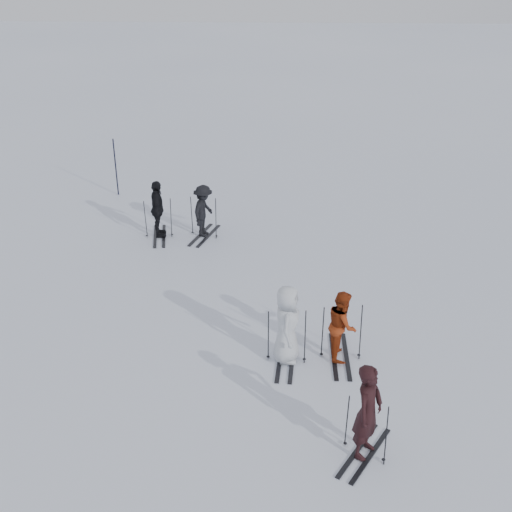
{
  "coord_description": "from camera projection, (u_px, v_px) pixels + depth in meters",
  "views": [
    {
      "loc": [
        0.59,
        -13.36,
        8.12
      ],
      "look_at": [
        0.0,
        1.0,
        1.0
      ],
      "focal_mm": 45.0,
      "sensor_mm": 36.0,
      "label": 1
    }
  ],
  "objects": [
    {
      "name": "skis_grey",
      "position": [
        287.0,
        335.0,
        13.5
      ],
      "size": [
        1.8,
        1.04,
        1.27
      ],
      "primitive_type": null,
      "rotation": [
        0.0,
        0.0,
        1.5
      ],
      "color": "black",
      "rests_on": "ground"
    },
    {
      "name": "skier_near_dark",
      "position": [
        368.0,
        413.0,
        10.87
      ],
      "size": [
        0.71,
        0.79,
        1.82
      ],
      "primitive_type": "imported",
      "rotation": [
        0.0,
        0.0,
        1.03
      ],
      "color": "black",
      "rests_on": "ground"
    },
    {
      "name": "skis_near_dark",
      "position": [
        366.0,
        427.0,
        11.01
      ],
      "size": [
        1.85,
        1.58,
        1.19
      ],
      "primitive_type": null,
      "rotation": [
        0.0,
        0.0,
        1.03
      ],
      "color": "black",
      "rests_on": "ground"
    },
    {
      "name": "piste_marker",
      "position": [
        116.0,
        167.0,
        22.25
      ],
      "size": [
        0.05,
        0.05,
        2.02
      ],
      "primitive_type": "cylinder",
      "rotation": [
        0.0,
        0.0,
        -0.23
      ],
      "color": "black",
      "rests_on": "ground"
    },
    {
      "name": "skis_uphill_left",
      "position": [
        158.0,
        218.0,
        19.22
      ],
      "size": [
        1.83,
        1.16,
        1.24
      ],
      "primitive_type": null,
      "rotation": [
        0.0,
        0.0,
        1.73
      ],
      "color": "black",
      "rests_on": "ground"
    },
    {
      "name": "skier_uphill_left",
      "position": [
        158.0,
        210.0,
        19.1
      ],
      "size": [
        0.58,
        1.07,
        1.74
      ],
      "primitive_type": "imported",
      "rotation": [
        0.0,
        0.0,
        1.73
      ],
      "color": "black",
      "rests_on": "ground"
    },
    {
      "name": "ground",
      "position": [
        254.0,
        311.0,
        15.59
      ],
      "size": [
        120.0,
        120.0,
        0.0
      ],
      "primitive_type": "plane",
      "color": "silver",
      "rests_on": "ground"
    },
    {
      "name": "skier_grey",
      "position": [
        287.0,
        325.0,
        13.4
      ],
      "size": [
        0.62,
        0.89,
        1.75
      ],
      "primitive_type": "imported",
      "rotation": [
        0.0,
        0.0,
        1.5
      ],
      "color": "silver",
      "rests_on": "ground"
    },
    {
      "name": "skis_red",
      "position": [
        342.0,
        331.0,
        13.6
      ],
      "size": [
        1.8,
        0.96,
        1.31
      ],
      "primitive_type": null,
      "rotation": [
        0.0,
        0.0,
        1.57
      ],
      "color": "black",
      "rests_on": "ground"
    },
    {
      "name": "skier_uphill_far",
      "position": [
        204.0,
        212.0,
        19.19
      ],
      "size": [
        0.86,
        1.15,
        1.59
      ],
      "primitive_type": "imported",
      "rotation": [
        0.0,
        0.0,
        1.28
      ],
      "color": "black",
      "rests_on": "ground"
    },
    {
      "name": "skier_red",
      "position": [
        342.0,
        326.0,
        13.54
      ],
      "size": [
        0.6,
        0.76,
        1.57
      ],
      "primitive_type": "imported",
      "rotation": [
        0.0,
        0.0,
        1.57
      ],
      "color": "maroon",
      "rests_on": "ground"
    },
    {
      "name": "skis_uphill_far",
      "position": [
        204.0,
        216.0,
        19.26
      ],
      "size": [
        1.96,
        1.4,
        1.29
      ],
      "primitive_type": null,
      "rotation": [
        0.0,
        0.0,
        1.28
      ],
      "color": "black",
      "rests_on": "ground"
    }
  ]
}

